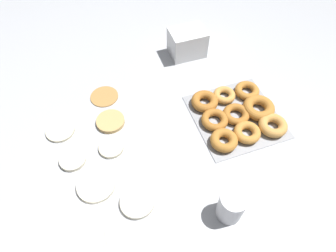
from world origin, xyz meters
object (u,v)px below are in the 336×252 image
object	(u,v)px
pancake_3	(111,121)
paper_cup	(231,206)
pancake_5	(104,96)
batter_bowl	(66,246)
pancake_0	(137,202)
pancake_2	(60,130)
pancake_4	(73,159)
container_stack	(187,43)
donut_tray	(238,114)
pancake_6	(96,185)
pancake_1	(111,147)

from	to	relation	value
pancake_3	paper_cup	bearing A→B (deg)	-150.27
pancake_5	paper_cup	bearing A→B (deg)	-156.57
pancake_5	batter_bowl	distance (m)	0.56
pancake_0	pancake_2	size ratio (longest dim) A/B	1.03
pancake_4	paper_cup	distance (m)	0.52
pancake_2	container_stack	world-z (taller)	container_stack
pancake_2	donut_tray	xyz separation A→B (m)	(-0.15, -0.62, 0.01)
pancake_4	container_stack	bearing A→B (deg)	-55.63
pancake_3	pancake_6	world-z (taller)	pancake_3
pancake_5	pancake_2	bearing A→B (deg)	121.23
batter_bowl	pancake_3	bearing A→B (deg)	-27.90
pancake_1	batter_bowl	size ratio (longest dim) A/B	0.40
pancake_0	batter_bowl	distance (m)	0.22
container_stack	pancake_2	bearing A→B (deg)	112.86
pancake_0	pancake_6	world-z (taller)	pancake_0
pancake_4	batter_bowl	size ratio (longest dim) A/B	0.42
paper_cup	pancake_1	bearing A→B (deg)	39.49
pancake_6	donut_tray	bearing A→B (deg)	-79.68
pancake_6	container_stack	size ratio (longest dim) A/B	0.82
container_stack	pancake_1	bearing A→B (deg)	131.50
donut_tray	paper_cup	size ratio (longest dim) A/B	2.89
pancake_3	paper_cup	xyz separation A→B (m)	(-0.44, -0.25, 0.05)
pancake_4	pancake_6	xyz separation A→B (m)	(-0.12, -0.05, -0.00)
pancake_3	donut_tray	size ratio (longest dim) A/B	0.33
pancake_5	batter_bowl	size ratio (longest dim) A/B	0.51
pancake_2	pancake_6	xyz separation A→B (m)	(-0.25, -0.08, 0.00)
pancake_5	container_stack	distance (m)	0.42
pancake_2	pancake_4	size ratio (longest dim) A/B	1.15
pancake_6	donut_tray	distance (m)	0.55
pancake_4	donut_tray	bearing A→B (deg)	-91.62
pancake_4	pancake_6	world-z (taller)	same
pancake_4	pancake_5	bearing A→B (deg)	-32.74
pancake_0	batter_bowl	bearing A→B (deg)	106.56
pancake_2	pancake_4	world-z (taller)	pancake_4
pancake_3	pancake_4	distance (m)	0.19
pancake_6	pancake_2	bearing A→B (deg)	17.42
pancake_6	paper_cup	distance (m)	0.41
pancake_4	pancake_1	bearing A→B (deg)	-88.04
pancake_0	donut_tray	distance (m)	0.48
pancake_3	batter_bowl	world-z (taller)	batter_bowl
pancake_0	container_stack	size ratio (longest dim) A/B	0.71
pancake_1	paper_cup	size ratio (longest dim) A/B	0.80
pancake_6	paper_cup	size ratio (longest dim) A/B	1.13
pancake_0	pancake_5	size ratio (longest dim) A/B	0.97
pancake_2	pancake_3	distance (m)	0.18
pancake_1	batter_bowl	world-z (taller)	batter_bowl
pancake_4	donut_tray	xyz separation A→B (m)	(-0.02, -0.60, 0.01)
donut_tray	paper_cup	xyz separation A→B (m)	(-0.31, 0.19, 0.03)
pancake_0	paper_cup	xyz separation A→B (m)	(-0.12, -0.25, 0.05)
pancake_4	paper_cup	size ratio (longest dim) A/B	0.83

